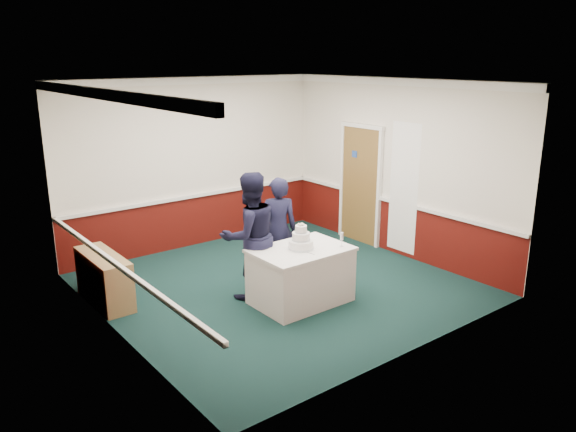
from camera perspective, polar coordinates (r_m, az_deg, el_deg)
ground at (r=8.53m, az=-0.84°, el=-7.07°), size 5.00×5.00×0.00m
room_shell at (r=8.50m, az=-2.97°, el=6.66°), size 5.00×5.00×3.00m
sideboard at (r=8.26m, az=-18.15°, el=-6.06°), size 0.41×1.20×0.70m
cake_table at (r=7.85m, az=1.30°, el=-6.01°), size 1.32×0.92×0.79m
wedding_cake at (r=7.67m, az=1.32°, el=-2.55°), size 0.35×0.35×0.36m
cake_knife at (r=7.54m, az=2.10°, el=-3.75°), size 0.03×0.22×0.00m
champagne_flute at (r=7.78m, az=5.48°, el=-2.14°), size 0.05×0.05×0.21m
person_man at (r=7.87m, az=-3.91°, el=-2.03°), size 0.95×0.78×1.82m
person_woman at (r=8.52m, az=-1.02°, el=-1.33°), size 0.70×0.62×1.61m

